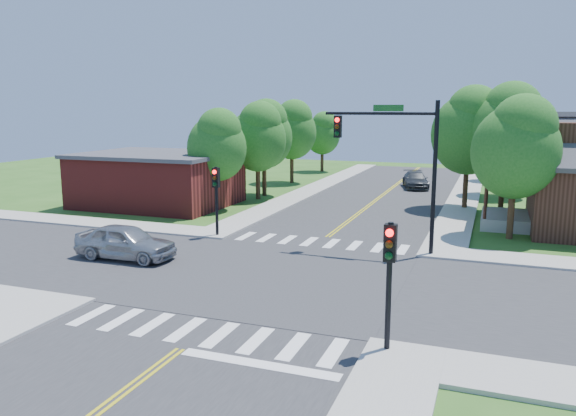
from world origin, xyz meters
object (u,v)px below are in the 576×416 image
at_px(car_dgrey, 415,180).
at_px(signal_mast_ne, 398,152).
at_px(signal_pole_nw, 216,188).
at_px(signal_pole_se, 389,263).
at_px(car_silver, 126,242).

bearing_deg(car_dgrey, signal_mast_ne, -99.05).
bearing_deg(signal_pole_nw, signal_mast_ne, 0.07).
xyz_separation_m(signal_pole_se, signal_pole_nw, (-11.20, 11.20, 0.00)).
distance_m(signal_pole_se, car_silver, 14.39).
distance_m(signal_mast_ne, signal_pole_se, 11.55).
relative_size(signal_pole_se, car_dgrey, 0.75).
xyz_separation_m(car_silver, car_dgrey, (9.31, 27.69, -0.12)).
bearing_deg(signal_pole_nw, car_dgrey, 71.46).
bearing_deg(car_dgrey, signal_pole_se, -97.94).
xyz_separation_m(signal_mast_ne, car_dgrey, (-2.05, 22.25, -4.17)).
relative_size(car_silver, car_dgrey, 0.93).
bearing_deg(signal_mast_ne, signal_pole_nw, -179.93).
bearing_deg(signal_pole_se, signal_pole_nw, 135.00).
height_order(signal_pole_se, car_silver, signal_pole_se).
xyz_separation_m(signal_pole_nw, car_dgrey, (7.47, 22.26, -1.98)).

